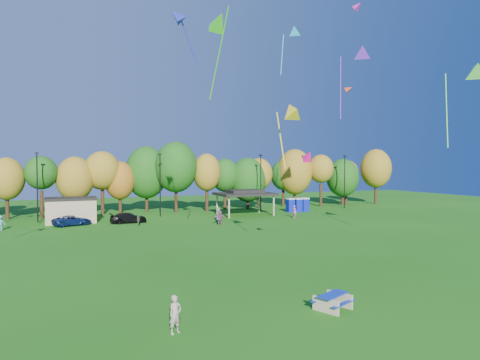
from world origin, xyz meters
name	(u,v)px	position (x,y,z in m)	size (l,w,h in m)	color
ground	(275,298)	(0.00, 0.00, 0.00)	(160.00, 160.00, 0.00)	#19600F
tree_line	(133,175)	(-1.03, 45.51, 5.91)	(93.57, 10.55, 11.15)	black
lamp_posts	(160,183)	(2.00, 40.00, 4.90)	(64.50, 0.25, 9.09)	black
utility_building	(71,210)	(-10.00, 38.00, 1.64)	(6.30, 4.30, 3.25)	tan
pavilion	(245,193)	(14.00, 37.00, 3.23)	(8.20, 6.20, 3.77)	tan
porta_potties	(298,205)	(23.58, 38.06, 1.10)	(3.75, 1.26, 2.18)	#0C1AA5
picnic_table	(333,300)	(1.84, -2.85, 0.47)	(2.32, 2.16, 0.81)	tan
kite_flyer	(175,314)	(-6.40, -2.82, 0.85)	(0.62, 0.41, 1.71)	tan
car_c	(72,220)	(-9.95, 35.04, 0.63)	(2.09, 4.54, 1.26)	navy
car_d	(128,218)	(-3.22, 34.83, 0.67)	(1.87, 4.61, 1.34)	black
far_person_0	(138,220)	(-2.55, 31.07, 0.77)	(0.91, 0.38, 1.54)	#5F7044
far_person_1	(0,223)	(-17.54, 33.61, 0.88)	(1.14, 0.66, 1.77)	#579DC1
far_person_2	(218,215)	(7.95, 31.81, 0.88)	(0.86, 0.56, 1.76)	#71885D
far_person_3	(294,212)	(19.04, 31.13, 0.91)	(0.66, 0.44, 1.82)	#B95785
far_person_4	(220,218)	(7.04, 28.73, 0.89)	(1.65, 0.52, 1.78)	#A6458E
kite_0	(218,22)	(0.83, 11.82, 18.98)	(2.38, 4.59, 7.63)	green
kite_1	(358,6)	(19.11, 17.65, 24.82)	(1.55, 1.67, 1.36)	#CA218F
kite_3	(295,31)	(16.30, 26.36, 24.23)	(3.12, 3.64, 6.63)	#28BCFF
kite_4	(308,156)	(6.96, 7.97, 8.13)	(1.20, 1.47, 1.30)	#FF0E7E
kite_8	(349,89)	(24.79, 26.64, 17.64)	(1.66, 1.65, 1.35)	red
kite_9	(362,53)	(19.81, 17.80, 19.86)	(3.79, 4.79, 8.70)	#7D2BE6
kite_11	(291,111)	(5.51, 8.07, 11.64)	(1.67, 3.47, 5.62)	yellow
kite_14	(177,16)	(-2.06, 13.90, 19.70)	(2.84, 1.69, 4.53)	navy
kite_15	(475,70)	(20.77, 4.40, 15.27)	(3.77, 4.06, 7.70)	#5ED74B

